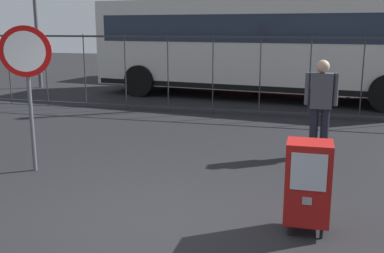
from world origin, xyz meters
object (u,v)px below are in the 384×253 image
Objects in this scene: stop_sign at (27,68)px; pedestrian at (321,103)px; bus_far at (271,39)px; bus_near at (263,43)px; newspaper_box_primary at (308,182)px.

pedestrian is (4.31, 1.93, -0.65)m from stop_sign.
bus_far is (-1.77, 10.87, 0.76)m from pedestrian.
stop_sign is at bearing -99.62° from bus_near.
bus_far is (-0.11, 4.44, 0.00)m from bus_near.
stop_sign reaches higher than pedestrian.
pedestrian is 0.16× the size of bus_far.
newspaper_box_primary is 3.11m from pedestrian.
pedestrian is (0.16, 3.08, 0.38)m from newspaper_box_primary.
bus_far is at bearing 96.59° from newspaper_box_primary.
pedestrian reaches higher than newspaper_box_primary.
bus_near is (-1.50, 9.51, 1.14)m from newspaper_box_primary.
pedestrian is at bearing 86.96° from newspaper_box_primary.
bus_far is at bearing 99.30° from bus_near.
newspaper_box_primary is 0.09× the size of bus_near.
bus_near reaches higher than newspaper_box_primary.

